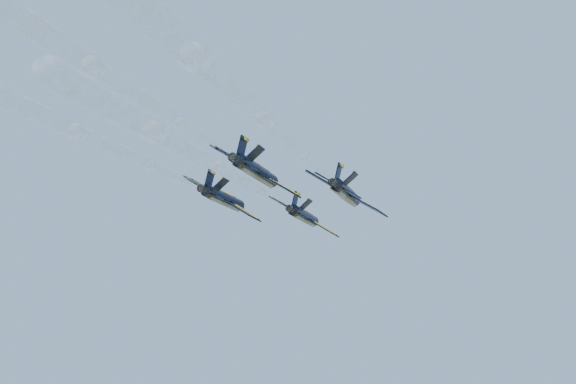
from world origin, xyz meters
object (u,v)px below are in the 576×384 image
(jet_slot, at_px, (257,172))
(jet_left, at_px, (224,199))
(jet_lead, at_px, (304,217))
(jet_right, at_px, (347,194))

(jet_slot, bearing_deg, jet_left, 124.01)
(jet_lead, relative_size, jet_slot, 1.00)
(jet_left, distance_m, jet_slot, 15.86)
(jet_left, relative_size, jet_slot, 1.00)
(jet_left, xyz_separation_m, jet_right, (17.65, 3.19, 0.00))
(jet_lead, bearing_deg, jet_right, -56.52)
(jet_left, bearing_deg, jet_slot, -55.99)
(jet_left, bearing_deg, jet_lead, 60.46)
(jet_left, relative_size, jet_right, 1.00)
(jet_right, height_order, jet_slot, same)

